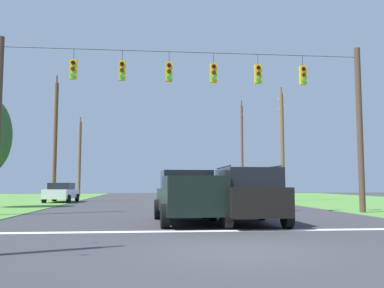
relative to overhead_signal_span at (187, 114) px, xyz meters
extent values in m
plane|color=#333338|center=(0.13, -11.21, -4.85)|extent=(120.00, 120.00, 0.00)
cube|color=white|center=(0.13, -7.37, -4.85)|extent=(14.86, 0.45, 0.01)
cube|color=white|center=(0.13, -1.37, -4.85)|extent=(2.50, 0.15, 0.01)
cube|color=white|center=(0.13, 5.30, -4.85)|extent=(2.50, 0.15, 0.01)
cube|color=white|center=(0.13, 12.03, -4.85)|extent=(2.50, 0.15, 0.01)
cylinder|color=#503A2F|center=(8.75, 0.00, -0.65)|extent=(0.30, 0.30, 8.39)
cylinder|color=black|center=(-0.06, 0.00, 3.06)|extent=(17.62, 0.02, 0.02)
cylinder|color=black|center=(-5.48, 0.00, 2.79)|extent=(0.02, 0.02, 0.54)
cube|color=yellow|center=(-5.48, 0.00, 2.05)|extent=(0.32, 0.24, 0.95)
cylinder|color=#310503|center=(-5.48, -0.14, 2.34)|extent=(0.20, 0.04, 0.20)
cylinder|color=#352203|center=(-5.48, -0.14, 2.04)|extent=(0.20, 0.04, 0.20)
cylinder|color=green|center=(-5.48, -0.14, 1.74)|extent=(0.20, 0.04, 0.20)
cylinder|color=black|center=(-3.17, 0.00, 2.79)|extent=(0.02, 0.02, 0.54)
cube|color=yellow|center=(-3.17, 0.00, 2.05)|extent=(0.32, 0.24, 0.95)
cylinder|color=#310503|center=(-3.17, -0.14, 2.34)|extent=(0.20, 0.04, 0.20)
cylinder|color=#352203|center=(-3.17, -0.14, 2.04)|extent=(0.20, 0.04, 0.20)
cylinder|color=green|center=(-3.17, -0.14, 1.74)|extent=(0.20, 0.04, 0.20)
cylinder|color=black|center=(-0.91, 0.00, 2.79)|extent=(0.02, 0.02, 0.54)
cube|color=yellow|center=(-0.91, 0.00, 2.05)|extent=(0.32, 0.24, 0.95)
cylinder|color=#310503|center=(-0.91, -0.14, 2.34)|extent=(0.20, 0.04, 0.20)
cylinder|color=#352203|center=(-0.91, -0.14, 2.04)|extent=(0.20, 0.04, 0.20)
cylinder|color=green|center=(-0.91, -0.14, 1.74)|extent=(0.20, 0.04, 0.20)
cylinder|color=black|center=(1.29, 0.00, 2.79)|extent=(0.02, 0.02, 0.54)
cube|color=yellow|center=(1.29, 0.00, 2.05)|extent=(0.32, 0.24, 0.95)
cylinder|color=#310503|center=(1.29, -0.14, 2.34)|extent=(0.20, 0.04, 0.20)
cylinder|color=#352203|center=(1.29, -0.14, 2.04)|extent=(0.20, 0.04, 0.20)
cylinder|color=green|center=(1.29, -0.14, 1.74)|extent=(0.20, 0.04, 0.20)
cylinder|color=black|center=(3.54, 0.00, 2.79)|extent=(0.02, 0.02, 0.54)
cube|color=yellow|center=(3.54, 0.00, 2.05)|extent=(0.32, 0.24, 0.95)
cylinder|color=#310503|center=(3.54, -0.14, 2.34)|extent=(0.20, 0.04, 0.20)
cylinder|color=#352203|center=(3.54, -0.14, 2.04)|extent=(0.20, 0.04, 0.20)
cylinder|color=green|center=(3.54, -0.14, 1.74)|extent=(0.20, 0.04, 0.20)
cylinder|color=black|center=(5.85, 0.00, 2.79)|extent=(0.02, 0.02, 0.54)
cube|color=yellow|center=(5.85, 0.00, 2.05)|extent=(0.32, 0.24, 0.95)
cylinder|color=#310503|center=(5.85, -0.14, 2.34)|extent=(0.20, 0.04, 0.20)
cylinder|color=#352203|center=(5.85, -0.14, 2.04)|extent=(0.20, 0.04, 0.20)
cylinder|color=green|center=(5.85, -0.14, 1.74)|extent=(0.20, 0.04, 0.20)
cube|color=black|center=(-0.37, -4.60, -4.03)|extent=(2.24, 5.48, 0.85)
cube|color=black|center=(-0.40, -3.95, -3.25)|extent=(1.93, 1.98, 0.70)
cube|color=black|center=(-1.25, -5.99, -3.38)|extent=(0.21, 2.38, 0.45)
cube|color=black|center=(0.63, -5.91, -3.38)|extent=(0.21, 2.38, 0.45)
cube|color=black|center=(-0.25, -7.25, -3.38)|extent=(1.96, 0.19, 0.45)
cylinder|color=black|center=(-1.45, -2.81, -4.45)|extent=(0.32, 0.81, 0.80)
cylinder|color=black|center=(0.55, -2.72, -4.45)|extent=(0.32, 0.81, 0.80)
cylinder|color=black|center=(-1.29, -6.48, -4.45)|extent=(0.32, 0.81, 0.80)
cylinder|color=black|center=(0.71, -6.39, -4.45)|extent=(0.32, 0.81, 0.80)
cube|color=black|center=(1.66, -5.28, -4.00)|extent=(1.96, 4.80, 0.95)
cube|color=black|center=(1.66, -5.43, -3.20)|extent=(1.81, 3.20, 0.65)
cylinder|color=black|center=(0.81, -5.43, -2.82)|extent=(0.06, 2.72, 0.05)
cylinder|color=black|center=(2.51, -5.43, -2.82)|extent=(0.06, 2.72, 0.05)
cylinder|color=black|center=(0.69, -3.65, -4.47)|extent=(0.26, 0.76, 0.76)
cylinder|color=black|center=(2.64, -3.65, -4.47)|extent=(0.26, 0.76, 0.76)
cylinder|color=black|center=(0.69, -6.91, -4.47)|extent=(0.26, 0.76, 0.76)
cylinder|color=black|center=(2.64, -6.91, -4.47)|extent=(0.26, 0.76, 0.76)
cube|color=silver|center=(-8.62, 13.74, -4.18)|extent=(2.03, 4.39, 0.70)
cube|color=black|center=(-8.62, 13.74, -3.58)|extent=(1.73, 2.18, 0.50)
cylinder|color=black|center=(-7.80, 12.28, -4.53)|extent=(0.25, 0.65, 0.64)
cylinder|color=black|center=(-9.59, 12.38, -4.53)|extent=(0.25, 0.65, 0.64)
cylinder|color=black|center=(-7.64, 15.11, -4.53)|extent=(0.25, 0.65, 0.64)
cylinder|color=black|center=(-9.44, 15.21, -4.53)|extent=(0.25, 0.65, 0.64)
cylinder|color=brown|center=(9.47, 15.03, -0.24)|extent=(0.32, 0.32, 9.22)
cube|color=brown|center=(9.47, 15.03, 3.97)|extent=(0.12, 0.12, 1.95)
cylinder|color=#B2B7BC|center=(9.47, 15.81, 4.09)|extent=(0.08, 0.08, 0.12)
cylinder|color=#B2B7BC|center=(9.47, 14.25, 4.09)|extent=(0.08, 0.08, 0.12)
cube|color=brown|center=(9.47, 15.03, 3.07)|extent=(0.12, 0.12, 2.10)
cylinder|color=#B2B7BC|center=(9.47, 15.87, 3.19)|extent=(0.08, 0.08, 0.12)
cylinder|color=#B2B7BC|center=(9.47, 14.19, 3.19)|extent=(0.08, 0.08, 0.12)
cylinder|color=brown|center=(9.06, 29.28, 0.54)|extent=(0.30, 0.30, 10.79)
cube|color=brown|center=(9.06, 29.28, 5.54)|extent=(0.12, 0.12, 1.98)
cylinder|color=#B2B7BC|center=(9.06, 30.07, 5.66)|extent=(0.08, 0.08, 0.12)
cylinder|color=#B2B7BC|center=(9.06, 28.49, 5.66)|extent=(0.08, 0.08, 0.12)
cube|color=brown|center=(9.06, 29.28, 4.64)|extent=(0.12, 0.12, 2.12)
cylinder|color=#B2B7BC|center=(9.06, 30.13, 4.76)|extent=(0.08, 0.08, 0.12)
cylinder|color=#B2B7BC|center=(9.06, 28.43, 4.76)|extent=(0.08, 0.08, 0.12)
cylinder|color=brown|center=(-9.66, 15.85, 0.10)|extent=(0.32, 0.32, 9.89)
cube|color=brown|center=(-9.66, 15.85, 4.64)|extent=(0.12, 0.12, 2.10)
cylinder|color=#B2B7BC|center=(-9.66, 16.69, 4.76)|extent=(0.08, 0.08, 0.12)
cylinder|color=#B2B7BC|center=(-9.66, 15.01, 4.76)|extent=(0.08, 0.08, 0.12)
cylinder|color=brown|center=(-9.86, 29.63, -0.56)|extent=(0.33, 0.33, 8.57)
cube|color=brown|center=(-9.86, 29.63, 3.32)|extent=(0.12, 0.12, 2.00)
cylinder|color=#B2B7BC|center=(-9.86, 30.43, 3.44)|extent=(0.08, 0.08, 0.12)
cylinder|color=#B2B7BC|center=(-9.86, 28.83, 3.44)|extent=(0.08, 0.08, 0.12)
cube|color=brown|center=(-9.86, 29.63, 2.42)|extent=(0.12, 0.12, 1.95)
cylinder|color=#B2B7BC|center=(-9.86, 30.41, 2.54)|extent=(0.08, 0.08, 0.12)
cylinder|color=#B2B7BC|center=(-9.86, 28.85, 2.54)|extent=(0.08, 0.08, 0.12)
camera|label=1|loc=(-1.79, -20.54, -3.41)|focal=40.12mm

